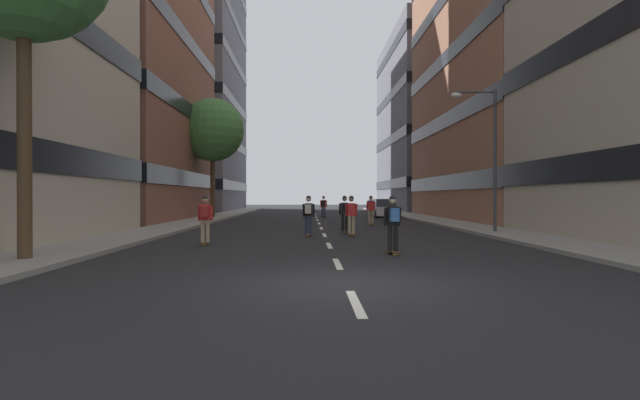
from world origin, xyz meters
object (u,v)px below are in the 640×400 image
at_px(street_tree_near, 213,130).
at_px(skater_1, 351,214).
at_px(streetlamp_right, 487,144).
at_px(skater_5, 371,209).
at_px(skater_4, 308,213).
at_px(skater_6, 393,221).
at_px(skater_0, 345,212).
at_px(parked_car_near, 384,209).
at_px(skater_3, 205,217).
at_px(skater_2, 323,205).
at_px(skater_7, 371,206).

bearing_deg(street_tree_near, skater_1, -62.73).
distance_m(streetlamp_right, skater_5, 9.42).
height_order(streetlamp_right, skater_4, streetlamp_right).
bearing_deg(skater_4, skater_6, -70.48).
relative_size(skater_1, skater_4, 1.00).
bearing_deg(skater_0, parked_car_near, 75.75).
xyz_separation_m(street_tree_near, skater_3, (3.67, -22.09, -5.87)).
bearing_deg(skater_5, parked_car_near, 77.75).
bearing_deg(skater_0, skater_2, 91.66).
relative_size(parked_car_near, skater_6, 2.47).
relative_size(streetlamp_right, skater_2, 3.65).
height_order(skater_4, skater_5, same).
relative_size(parked_car_near, skater_1, 2.47).
height_order(skater_5, skater_7, same).
bearing_deg(skater_7, skater_6, -95.36).
bearing_deg(skater_3, skater_0, 48.61).
relative_size(skater_2, skater_7, 1.00).
xyz_separation_m(skater_0, skater_5, (2.07, 6.44, 0.00)).
xyz_separation_m(streetlamp_right, skater_0, (-6.48, 1.26, -3.15)).
bearing_deg(skater_4, skater_7, 73.97).
distance_m(parked_car_near, skater_5, 11.96).
bearing_deg(parked_car_near, streetlamp_right, -84.48).
height_order(streetlamp_right, skater_0, streetlamp_right).
distance_m(skater_4, skater_7, 17.13).
distance_m(street_tree_near, skater_0, 19.25).
height_order(street_tree_near, skater_5, street_tree_near).
bearing_deg(skater_1, parked_car_near, 77.59).
bearing_deg(skater_7, skater_0, -101.95).
xyz_separation_m(skater_4, skater_6, (2.52, -7.10, 0.00)).
xyz_separation_m(skater_0, skater_7, (2.98, 14.09, 0.00)).
bearing_deg(streetlamp_right, skater_3, -157.48).
xyz_separation_m(parked_car_near, skater_2, (-5.08, -1.57, 0.32)).
distance_m(skater_0, skater_2, 16.56).
height_order(skater_0, skater_3, same).
relative_size(parked_car_near, skater_5, 2.47).
xyz_separation_m(skater_3, skater_7, (8.47, 20.32, -0.03)).
relative_size(streetlamp_right, skater_3, 3.65).
distance_m(streetlamp_right, skater_3, 13.32).
distance_m(skater_1, skater_2, 18.72).
distance_m(skater_0, skater_4, 2.95).
xyz_separation_m(skater_0, skater_3, (-5.48, -6.22, 0.03)).
bearing_deg(skater_5, streetlamp_right, -60.20).
bearing_deg(skater_0, skater_6, -85.35).
height_order(parked_car_near, skater_3, skater_3).
relative_size(skater_0, skater_6, 1.00).
height_order(streetlamp_right, skater_7, streetlamp_right).
xyz_separation_m(parked_car_near, streetlamp_right, (1.87, -19.38, 3.44)).
relative_size(skater_2, skater_6, 1.00).
distance_m(skater_2, skater_5, 10.43).
relative_size(streetlamp_right, skater_4, 3.65).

